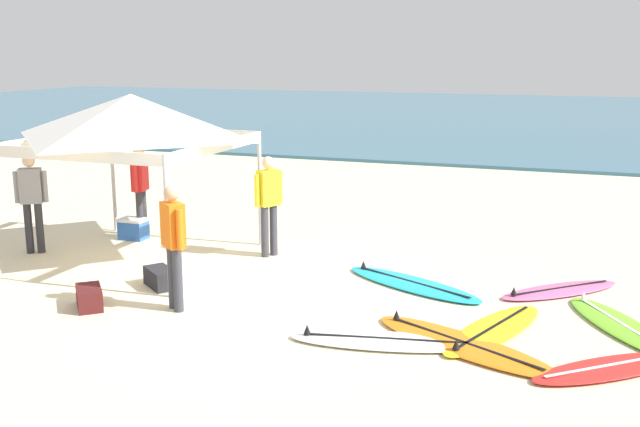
{
  "coord_description": "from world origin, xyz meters",
  "views": [
    {
      "loc": [
        4.53,
        -9.2,
        3.45
      ],
      "look_at": [
        0.75,
        1.17,
        1.0
      ],
      "focal_mm": 41.68,
      "sensor_mm": 36.0,
      "label": 1
    }
  ],
  "objects_px": {
    "surfboard_cyan": "(412,284)",
    "person_grey": "(32,197)",
    "surfboard_red": "(610,368)",
    "gear_bag_by_pole": "(89,298)",
    "surfboard_yellow": "(493,330)",
    "surfboard_orange": "(463,344)",
    "surfboard_white": "(384,341)",
    "cooler_box": "(133,229)",
    "person_orange": "(173,239)",
    "person_red": "(140,185)",
    "surfboard_lime": "(621,325)",
    "person_yellow": "(269,199)",
    "gear_bag_near_tent": "(161,278)",
    "surfboard_pink": "(560,290)",
    "canopy_tent": "(132,116)"
  },
  "relations": [
    {
      "from": "surfboard_lime",
      "to": "person_orange",
      "type": "distance_m",
      "value": 5.87
    },
    {
      "from": "surfboard_yellow",
      "to": "surfboard_white",
      "type": "relative_size",
      "value": 0.97
    },
    {
      "from": "surfboard_cyan",
      "to": "person_grey",
      "type": "bearing_deg",
      "value": -176.45
    },
    {
      "from": "surfboard_red",
      "to": "person_yellow",
      "type": "relative_size",
      "value": 1.1
    },
    {
      "from": "surfboard_lime",
      "to": "cooler_box",
      "type": "relative_size",
      "value": 4.42
    },
    {
      "from": "surfboard_red",
      "to": "gear_bag_near_tent",
      "type": "distance_m",
      "value": 6.28
    },
    {
      "from": "surfboard_white",
      "to": "person_yellow",
      "type": "relative_size",
      "value": 1.39
    },
    {
      "from": "surfboard_cyan",
      "to": "person_yellow",
      "type": "xyz_separation_m",
      "value": [
        -2.67,
        0.8,
        0.95
      ]
    },
    {
      "from": "surfboard_red",
      "to": "surfboard_orange",
      "type": "xyz_separation_m",
      "value": [
        -1.63,
        0.11,
        -0.0
      ]
    },
    {
      "from": "surfboard_yellow",
      "to": "person_yellow",
      "type": "bearing_deg",
      "value": 150.68
    },
    {
      "from": "gear_bag_by_pole",
      "to": "surfboard_cyan",
      "type": "bearing_deg",
      "value": 31.68
    },
    {
      "from": "surfboard_cyan",
      "to": "surfboard_yellow",
      "type": "bearing_deg",
      "value": -47.0
    },
    {
      "from": "person_orange",
      "to": "surfboard_white",
      "type": "bearing_deg",
      "value": -3.85
    },
    {
      "from": "cooler_box",
      "to": "surfboard_lime",
      "type": "bearing_deg",
      "value": -11.87
    },
    {
      "from": "gear_bag_near_tent",
      "to": "canopy_tent",
      "type": "bearing_deg",
      "value": 134.17
    },
    {
      "from": "surfboard_red",
      "to": "person_yellow",
      "type": "bearing_deg",
      "value": 151.04
    },
    {
      "from": "surfboard_cyan",
      "to": "person_grey",
      "type": "xyz_separation_m",
      "value": [
        -6.56,
        -0.41,
        0.95
      ]
    },
    {
      "from": "person_grey",
      "to": "gear_bag_near_tent",
      "type": "relative_size",
      "value": 2.85
    },
    {
      "from": "surfboard_pink",
      "to": "cooler_box",
      "type": "height_order",
      "value": "cooler_box"
    },
    {
      "from": "surfboard_yellow",
      "to": "gear_bag_by_pole",
      "type": "distance_m",
      "value": 5.38
    },
    {
      "from": "surfboard_pink",
      "to": "person_orange",
      "type": "bearing_deg",
      "value": -152.48
    },
    {
      "from": "surfboard_red",
      "to": "gear_bag_by_pole",
      "type": "distance_m",
      "value": 6.66
    },
    {
      "from": "surfboard_white",
      "to": "person_red",
      "type": "relative_size",
      "value": 1.39
    },
    {
      "from": "surfboard_cyan",
      "to": "person_grey",
      "type": "relative_size",
      "value": 1.44
    },
    {
      "from": "surfboard_cyan",
      "to": "person_red",
      "type": "relative_size",
      "value": 1.44
    },
    {
      "from": "person_yellow",
      "to": "person_red",
      "type": "xyz_separation_m",
      "value": [
        -2.8,
        0.42,
        0.0
      ]
    },
    {
      "from": "surfboard_white",
      "to": "cooler_box",
      "type": "height_order",
      "value": "cooler_box"
    },
    {
      "from": "person_red",
      "to": "surfboard_lime",
      "type": "bearing_deg",
      "value": -13.43
    },
    {
      "from": "surfboard_yellow",
      "to": "cooler_box",
      "type": "relative_size",
      "value": 4.61
    },
    {
      "from": "canopy_tent",
      "to": "surfboard_pink",
      "type": "bearing_deg",
      "value": 4.72
    },
    {
      "from": "surfboard_white",
      "to": "cooler_box",
      "type": "bearing_deg",
      "value": 150.08
    },
    {
      "from": "canopy_tent",
      "to": "person_red",
      "type": "height_order",
      "value": "canopy_tent"
    },
    {
      "from": "surfboard_orange",
      "to": "surfboard_red",
      "type": "bearing_deg",
      "value": -3.87
    },
    {
      "from": "cooler_box",
      "to": "person_grey",
      "type": "bearing_deg",
      "value": -126.73
    },
    {
      "from": "surfboard_orange",
      "to": "person_orange",
      "type": "height_order",
      "value": "person_orange"
    },
    {
      "from": "person_yellow",
      "to": "person_orange",
      "type": "distance_m",
      "value": 2.89
    },
    {
      "from": "cooler_box",
      "to": "person_orange",
      "type": "bearing_deg",
      "value": -48.38
    },
    {
      "from": "gear_bag_by_pole",
      "to": "canopy_tent",
      "type": "bearing_deg",
      "value": 107.66
    },
    {
      "from": "surfboard_red",
      "to": "person_grey",
      "type": "distance_m",
      "value": 9.5
    },
    {
      "from": "gear_bag_near_tent",
      "to": "gear_bag_by_pole",
      "type": "xyz_separation_m",
      "value": [
        -0.43,
        -1.11,
        0.0
      ]
    },
    {
      "from": "surfboard_lime",
      "to": "surfboard_yellow",
      "type": "xyz_separation_m",
      "value": [
        -1.5,
        -0.7,
        -0.0
      ]
    },
    {
      "from": "surfboard_white",
      "to": "surfboard_red",
      "type": "bearing_deg",
      "value": 2.32
    },
    {
      "from": "gear_bag_by_pole",
      "to": "person_red",
      "type": "bearing_deg",
      "value": 112.91
    },
    {
      "from": "person_red",
      "to": "person_orange",
      "type": "relative_size",
      "value": 1.0
    },
    {
      "from": "person_red",
      "to": "surfboard_cyan",
      "type": "bearing_deg",
      "value": -12.61
    },
    {
      "from": "surfboard_yellow",
      "to": "surfboard_orange",
      "type": "relative_size",
      "value": 0.89
    },
    {
      "from": "surfboard_cyan",
      "to": "gear_bag_by_pole",
      "type": "height_order",
      "value": "gear_bag_by_pole"
    },
    {
      "from": "surfboard_orange",
      "to": "person_yellow",
      "type": "xyz_separation_m",
      "value": [
        -3.76,
        2.88,
        0.95
      ]
    },
    {
      "from": "surfboard_orange",
      "to": "gear_bag_near_tent",
      "type": "relative_size",
      "value": 4.31
    },
    {
      "from": "surfboard_orange",
      "to": "person_yellow",
      "type": "height_order",
      "value": "person_yellow"
    }
  ]
}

